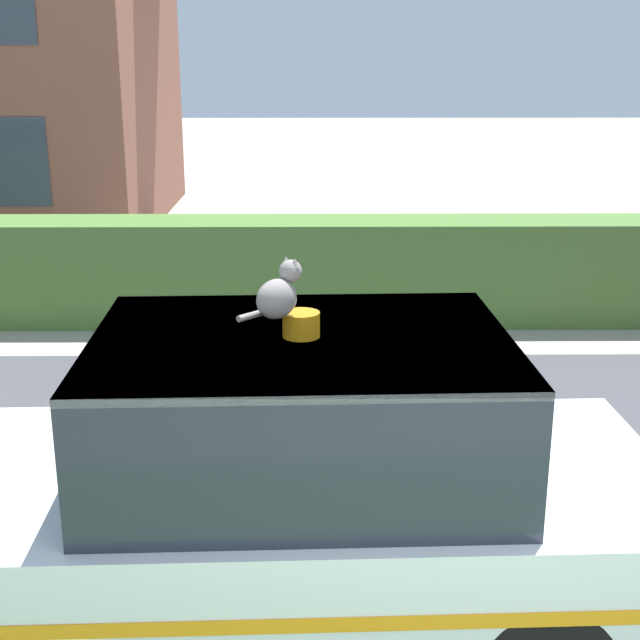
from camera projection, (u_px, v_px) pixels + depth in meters
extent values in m
cube|color=#424247|center=(435.00, 495.00, 6.19)|extent=(28.00, 5.89, 0.01)
cube|color=#4C7233|center=(287.00, 271.00, 10.04)|extent=(12.59, 0.80, 1.16)
cylinder|color=black|center=(47.00, 505.00, 5.39)|extent=(0.64, 0.22, 0.63)
cylinder|color=black|center=(473.00, 497.00, 5.49)|extent=(0.64, 0.22, 0.63)
cube|color=silver|center=(258.00, 533.00, 4.64)|extent=(4.25, 1.87, 0.74)
cube|color=#232833|center=(302.00, 403.00, 4.44)|extent=(2.09, 1.62, 0.70)
cube|color=silver|center=(301.00, 340.00, 4.34)|extent=(2.09, 1.62, 0.04)
cube|color=orange|center=(262.00, 451.00, 5.45)|extent=(3.99, 0.14, 0.07)
cube|color=orange|center=(253.00, 627.00, 3.79)|extent=(3.99, 0.14, 0.07)
cylinder|color=orange|center=(301.00, 324.00, 4.32)|extent=(0.18, 0.18, 0.12)
ellipsoid|color=gray|center=(277.00, 299.00, 4.17)|extent=(0.26, 0.26, 0.19)
ellipsoid|color=white|center=(289.00, 298.00, 4.24)|extent=(0.10, 0.10, 0.10)
sphere|color=gray|center=(290.00, 271.00, 4.21)|extent=(0.11, 0.11, 0.11)
cone|color=gray|center=(295.00, 263.00, 4.17)|extent=(0.04, 0.04, 0.05)
cone|color=gray|center=(286.00, 261.00, 4.21)|extent=(0.04, 0.04, 0.05)
cylinder|color=gray|center=(253.00, 315.00, 4.20)|extent=(0.15, 0.15, 0.03)
cube|color=#333D47|center=(1.00, 162.00, 13.02)|extent=(1.40, 0.02, 1.30)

